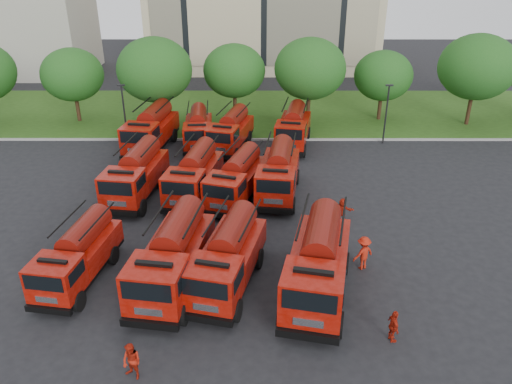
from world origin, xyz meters
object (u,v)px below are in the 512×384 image
at_px(fire_truck_11, 293,127).
at_px(fire_truck_6, 237,179).
at_px(fire_truck_2, 228,257).
at_px(firefighter_1, 134,377).
at_px(fire_truck_0, 78,255).
at_px(fire_truck_1, 173,256).
at_px(fire_truck_8, 151,129).
at_px(fire_truck_10, 231,131).
at_px(fire_truck_5, 194,174).
at_px(firefighter_0, 288,316).
at_px(fire_truck_9, 198,129).
at_px(firefighter_2, 391,340).
at_px(fire_truck_7, 278,172).
at_px(fire_truck_4, 136,174).
at_px(firefighter_3, 362,268).
at_px(firefighter_5, 341,221).
at_px(fire_truck_3, 318,263).
at_px(firefighter_4, 107,208).

bearing_deg(fire_truck_11, fire_truck_6, -103.54).
distance_m(fire_truck_2, firefighter_1, 7.18).
bearing_deg(fire_truck_0, fire_truck_1, 3.27).
xyz_separation_m(fire_truck_8, fire_truck_10, (6.53, 0.17, -0.20)).
bearing_deg(fire_truck_5, firefighter_0, -55.32).
distance_m(fire_truck_10, firefighter_0, 21.50).
height_order(fire_truck_0, firefighter_1, fire_truck_0).
xyz_separation_m(fire_truck_9, firefighter_2, (10.74, -23.38, -1.49)).
relative_size(fire_truck_2, fire_truck_7, 1.00).
bearing_deg(fire_truck_9, fire_truck_0, -106.42).
bearing_deg(fire_truck_4, fire_truck_8, 101.64).
bearing_deg(fire_truck_6, firefighter_3, -31.75).
bearing_deg(firefighter_0, firefighter_5, 39.27).
bearing_deg(fire_truck_8, firefighter_5, -32.84).
height_order(fire_truck_9, fire_truck_11, fire_truck_11).
distance_m(fire_truck_3, firefighter_2, 4.73).
distance_m(fire_truck_1, firefighter_3, 9.91).
xyz_separation_m(firefighter_3, firefighter_5, (-0.33, 5.01, 0.00)).
relative_size(fire_truck_0, fire_truck_8, 0.84).
bearing_deg(fire_truck_5, firefighter_1, -82.45).
xyz_separation_m(fire_truck_0, fire_truck_2, (7.52, -0.41, 0.15)).
xyz_separation_m(fire_truck_5, fire_truck_11, (7.26, 9.62, -0.00)).
height_order(fire_truck_2, firefighter_2, fire_truck_2).
bearing_deg(fire_truck_5, fire_truck_2, -64.30).
bearing_deg(firefighter_1, fire_truck_2, 90.66).
bearing_deg(firefighter_1, fire_truck_3, 64.67).
distance_m(fire_truck_8, firefighter_0, 23.36).
height_order(fire_truck_4, firefighter_1, fire_truck_4).
xyz_separation_m(fire_truck_10, firefighter_4, (-7.60, -10.71, -1.54)).
height_order(fire_truck_0, firefighter_0, fire_truck_0).
relative_size(fire_truck_6, firefighter_3, 3.78).
distance_m(fire_truck_1, fire_truck_7, 11.62).
bearing_deg(fire_truck_6, firefighter_2, -44.52).
relative_size(fire_truck_2, fire_truck_10, 1.04).
relative_size(fire_truck_9, fire_truck_10, 0.94).
relative_size(firefighter_2, firefighter_5, 1.01).
height_order(fire_truck_7, firefighter_1, fire_truck_7).
bearing_deg(firefighter_1, firefighter_4, 139.33).
bearing_deg(fire_truck_7, firefighter_3, -57.43).
bearing_deg(fire_truck_9, fire_truck_10, -17.59).
distance_m(fire_truck_1, fire_truck_9, 19.45).
distance_m(fire_truck_5, firefighter_1, 16.01).
bearing_deg(fire_truck_9, firefighter_1, -94.30).
relative_size(fire_truck_4, fire_truck_9, 1.12).
height_order(fire_truck_8, firefighter_2, fire_truck_8).
xyz_separation_m(fire_truck_7, fire_truck_9, (-6.38, 9.22, -0.13)).
xyz_separation_m(fire_truck_1, firefighter_5, (9.32, 6.46, -1.72)).
bearing_deg(fire_truck_5, fire_truck_8, 127.48).
bearing_deg(fire_truck_4, fire_truck_7, 9.28).
xyz_separation_m(fire_truck_2, fire_truck_4, (-6.64, 9.83, 0.04)).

